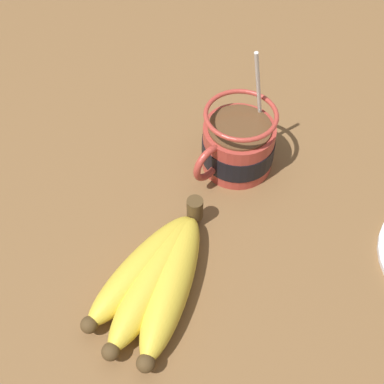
{
  "coord_description": "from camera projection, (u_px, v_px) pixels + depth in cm",
  "views": [
    {
      "loc": [
        30.57,
        29.93,
        57.16
      ],
      "look_at": [
        2.11,
        1.52,
        6.84
      ],
      "focal_mm": 50.0,
      "sensor_mm": 36.0,
      "label": 1
    }
  ],
  "objects": [
    {
      "name": "table",
      "position": [
        195.0,
        203.0,
        0.7
      ],
      "size": [
        115.94,
        115.94,
        2.78
      ],
      "color": "brown",
      "rests_on": "ground"
    },
    {
      "name": "coffee_mug",
      "position": [
        238.0,
        145.0,
        0.7
      ],
      "size": [
        13.44,
        9.55,
        17.45
      ],
      "color": "#B23D33",
      "rests_on": "table"
    },
    {
      "name": "banana_bunch",
      "position": [
        157.0,
        278.0,
        0.59
      ],
      "size": [
        20.39,
        13.5,
        4.44
      ],
      "color": "#4C381E",
      "rests_on": "table"
    }
  ]
}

